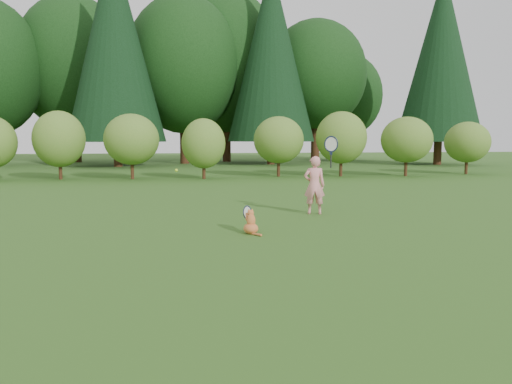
{
  "coord_description": "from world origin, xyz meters",
  "views": [
    {
      "loc": [
        -1.14,
        -8.38,
        1.7
      ],
      "look_at": [
        0.2,
        0.8,
        0.7
      ],
      "focal_mm": 35.0,
      "sensor_mm": 36.0,
      "label": 1
    }
  ],
  "objects": [
    {
      "name": "shrub_row",
      "position": [
        0.0,
        13.0,
        1.4
      ],
      "size": [
        28.0,
        3.0,
        2.8
      ],
      "primitive_type": null,
      "color": "#4B7C26",
      "rests_on": "ground"
    },
    {
      "name": "ground",
      "position": [
        0.0,
        0.0,
        0.0
      ],
      "size": [
        100.0,
        100.0,
        0.0
      ],
      "primitive_type": "plane",
      "color": "#244A14",
      "rests_on": "ground"
    },
    {
      "name": "woodland_backdrop",
      "position": [
        0.0,
        23.0,
        7.5
      ],
      "size": [
        48.0,
        10.0,
        15.0
      ],
      "primitive_type": null,
      "color": "black",
      "rests_on": "ground"
    },
    {
      "name": "cat",
      "position": [
        0.04,
        0.36,
        0.23
      ],
      "size": [
        0.34,
        0.61,
        0.62
      ],
      "rotation": [
        0.0,
        0.0,
        0.11
      ],
      "color": "#B54C22",
      "rests_on": "ground"
    },
    {
      "name": "tennis_ball",
      "position": [
        -1.28,
        1.81,
        1.06
      ],
      "size": [
        0.06,
        0.06,
        0.06
      ],
      "color": "#A8E01A",
      "rests_on": "ground"
    },
    {
      "name": "child",
      "position": [
        1.78,
        2.46,
        0.68
      ],
      "size": [
        0.73,
        0.44,
        1.96
      ],
      "rotation": [
        0.0,
        0.0,
        2.97
      ],
      "color": "pink",
      "rests_on": "ground"
    }
  ]
}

